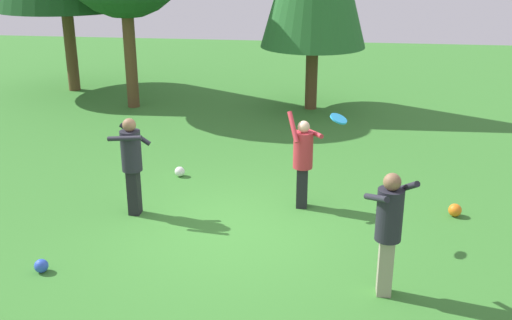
# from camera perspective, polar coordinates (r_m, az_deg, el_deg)

# --- Properties ---
(ground_plane) EXTENTS (40.00, 40.00, 0.00)m
(ground_plane) POSITION_cam_1_polar(r_m,az_deg,el_deg) (9.90, -2.18, -6.57)
(ground_plane) COLOR #387A2D
(person_thrower) EXTENTS (0.64, 0.64, 1.74)m
(person_thrower) POSITION_cam_1_polar(r_m,az_deg,el_deg) (10.40, 4.45, 0.31)
(person_thrower) COLOR black
(person_thrower) RESTS_ON ground_plane
(person_catcher) EXTENTS (0.66, 0.71, 1.71)m
(person_catcher) POSITION_cam_1_polar(r_m,az_deg,el_deg) (7.92, 12.42, -5.92)
(person_catcher) COLOR gray
(person_catcher) RESTS_ON ground_plane
(person_bystander) EXTENTS (0.61, 0.53, 1.70)m
(person_bystander) POSITION_cam_1_polar(r_m,az_deg,el_deg) (10.28, -11.66, 0.17)
(person_bystander) COLOR black
(person_bystander) RESTS_ON ground_plane
(frisbee) EXTENTS (0.35, 0.36, 0.13)m
(frisbee) POSITION_cam_1_polar(r_m,az_deg,el_deg) (9.14, 7.80, 3.88)
(frisbee) COLOR #2393D1
(ball_white) EXTENTS (0.20, 0.20, 0.20)m
(ball_white) POSITION_cam_1_polar(r_m,az_deg,el_deg) (12.12, -7.21, -1.09)
(ball_white) COLOR white
(ball_white) RESTS_ON ground_plane
(ball_orange) EXTENTS (0.22, 0.22, 0.22)m
(ball_orange) POSITION_cam_1_polar(r_m,az_deg,el_deg) (10.84, 18.26, -4.51)
(ball_orange) COLOR orange
(ball_orange) RESTS_ON ground_plane
(ball_blue) EXTENTS (0.20, 0.20, 0.20)m
(ball_blue) POSITION_cam_1_polar(r_m,az_deg,el_deg) (9.17, -19.60, -9.39)
(ball_blue) COLOR blue
(ball_blue) RESTS_ON ground_plane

